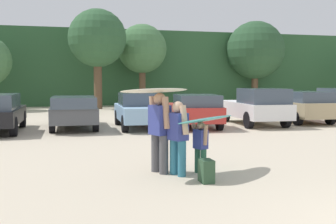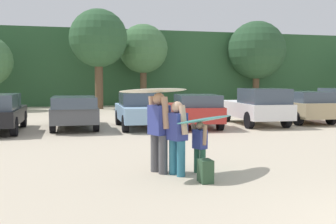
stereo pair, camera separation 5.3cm
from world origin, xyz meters
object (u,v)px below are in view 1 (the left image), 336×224
(parked_car_tan, at_px, (299,106))
(backpack_dropped, at_px, (206,171))
(parked_car_dark_gray, at_px, (74,111))
(parked_car_red, at_px, (194,110))
(parked_car_sky_blue, at_px, (140,110))
(parked_car_white, at_px, (256,106))
(surfboard_cream, at_px, (156,91))
(person_adult, at_px, (160,128))
(surfboard_teal, at_px, (207,119))
(person_companion, at_px, (178,134))
(person_child, at_px, (201,144))

(parked_car_tan, distance_m, backpack_dropped, 12.72)
(parked_car_dark_gray, height_order, parked_car_red, parked_car_red)
(parked_car_dark_gray, distance_m, parked_car_red, 5.01)
(parked_car_sky_blue, distance_m, parked_car_red, 2.32)
(parked_car_white, bearing_deg, parked_car_sky_blue, 90.62)
(surfboard_cream, bearing_deg, parked_car_dark_gray, -108.68)
(surfboard_cream, height_order, backpack_dropped, surfboard_cream)
(parked_car_white, xyz_separation_m, person_adult, (-6.37, -7.97, 0.14))
(parked_car_tan, relative_size, surfboard_teal, 2.29)
(parked_car_red, xyz_separation_m, person_companion, (-3.17, -8.27, 0.13))
(parked_car_red, distance_m, person_companion, 8.85)
(person_companion, xyz_separation_m, surfboard_teal, (0.64, 0.02, 0.28))
(parked_car_white, relative_size, person_companion, 2.85)
(parked_car_dark_gray, relative_size, surfboard_cream, 2.48)
(parked_car_sky_blue, bearing_deg, parked_car_tan, -85.17)
(surfboard_cream, bearing_deg, parked_car_red, -141.64)
(parked_car_red, xyz_separation_m, parked_car_tan, (5.44, 0.67, 0.03))
(parked_car_sky_blue, distance_m, surfboard_cream, 8.50)
(person_child, xyz_separation_m, backpack_dropped, (-0.15, -0.78, -0.40))
(person_child, relative_size, surfboard_cream, 0.60)
(parked_car_dark_gray, xyz_separation_m, surfboard_teal, (2.42, -9.02, 0.42))
(person_adult, bearing_deg, parked_car_tan, -158.38)
(person_adult, xyz_separation_m, person_child, (0.83, -0.29, -0.34))
(parked_car_tan, height_order, person_child, parked_car_tan)
(parked_car_red, height_order, surfboard_teal, parked_car_red)
(person_companion, relative_size, surfboard_teal, 0.81)
(parked_car_sky_blue, bearing_deg, backpack_dropped, 179.20)
(person_adult, height_order, person_companion, person_adult)
(parked_car_sky_blue, height_order, person_companion, person_companion)
(parked_car_red, xyz_separation_m, surfboard_cream, (-3.58, -8.00, 1.03))
(parked_car_dark_gray, relative_size, surfboard_teal, 2.37)
(person_adult, relative_size, surfboard_cream, 0.93)
(parked_car_sky_blue, distance_m, surfboard_teal, 8.59)
(parked_car_tan, height_order, surfboard_cream, surfboard_cream)
(parked_car_sky_blue, height_order, surfboard_cream, surfboard_cream)
(parked_car_dark_gray, relative_size, parked_car_sky_blue, 1.13)
(parked_car_white, xyz_separation_m, parked_car_tan, (2.56, 0.63, -0.06))
(parked_car_tan, xyz_separation_m, surfboard_cream, (-9.02, -8.67, 1.00))
(person_child, bearing_deg, surfboard_teal, 143.38)
(backpack_dropped, bearing_deg, parked_car_red, 72.68)
(surfboard_cream, bearing_deg, parked_car_tan, -163.68)
(parked_car_tan, xyz_separation_m, surfboard_teal, (-7.97, -8.92, 0.39))
(person_companion, bearing_deg, parked_car_tan, -156.28)
(parked_car_white, bearing_deg, person_adult, 145.29)
(parked_car_dark_gray, height_order, surfboard_teal, parked_car_dark_gray)
(parked_car_tan, bearing_deg, surfboard_teal, 140.59)
(surfboard_teal, bearing_deg, parked_car_white, -162.42)
(parked_car_white, bearing_deg, backpack_dropped, 151.69)
(parked_car_tan, bearing_deg, parked_car_dark_gray, 91.84)
(parked_car_dark_gray, distance_m, backpack_dropped, 10.01)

